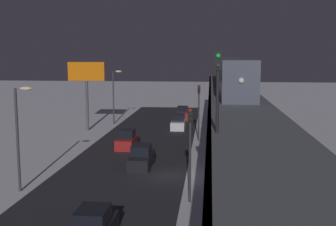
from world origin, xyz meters
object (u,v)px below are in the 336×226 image
(sedan_red, at_px, (127,140))
(subway_train, at_px, (230,72))
(rail_signal, at_px, (218,78))
(traffic_light_near, at_px, (190,141))
(sedan_white_2, at_px, (178,123))
(traffic_light_mid, at_px, (199,104))
(sedan_red_2, at_px, (183,114))
(sedan_black, at_px, (141,158))
(commercial_billboard, at_px, (86,78))

(sedan_red, bearing_deg, subway_train, -145.49)
(rail_signal, relative_size, traffic_light_near, 0.62)
(subway_train, relative_size, traffic_light_near, 5.76)
(rail_signal, xyz_separation_m, sedan_white_2, (4.53, -34.68, -7.95))
(rail_signal, xyz_separation_m, traffic_light_mid, (1.63, -27.17, -4.55))
(traffic_light_near, distance_m, traffic_light_mid, 20.55)
(sedan_red_2, bearing_deg, traffic_light_near, -85.47)
(sedan_black, relative_size, sedan_red_2, 1.06)
(traffic_light_mid, bearing_deg, sedan_black, 68.53)
(commercial_billboard, bearing_deg, subway_train, 173.78)
(sedan_white_2, relative_size, sedan_red, 1.05)
(rail_signal, xyz_separation_m, sedan_red, (9.13, -22.62, -7.95))
(subway_train, relative_size, commercial_billboard, 4.14)
(sedan_white_2, distance_m, traffic_light_near, 28.42)
(sedan_red, xyz_separation_m, sedan_red_2, (-4.60, -20.59, -0.00))
(sedan_red_2, height_order, commercial_billboard, commercial_billboard)
(sedan_white_2, bearing_deg, traffic_light_near, -84.10)
(sedan_red_2, relative_size, traffic_light_near, 0.68)
(sedan_white_2, relative_size, traffic_light_mid, 0.67)
(subway_train, xyz_separation_m, sedan_red, (11.12, 7.65, -7.00))
(rail_signal, height_order, traffic_light_mid, rail_signal)
(sedan_white_2, bearing_deg, traffic_light_mid, -68.90)
(subway_train, bearing_deg, rail_signal, 86.23)
(sedan_white_2, height_order, sedan_red_2, same)
(sedan_white_2, relative_size, sedan_red_2, 0.98)
(traffic_light_mid, xyz_separation_m, commercial_billboard, (14.62, -5.09, 2.63))
(rail_signal, bearing_deg, subway_train, -93.77)
(sedan_black, bearing_deg, sedan_white_2, 84.72)
(sedan_red_2, height_order, traffic_light_mid, traffic_light_mid)
(subway_train, height_order, commercial_billboard, subway_train)
(sedan_black, height_order, sedan_white_2, same)
(subway_train, height_order, traffic_light_mid, subway_train)
(commercial_billboard, bearing_deg, sedan_white_2, -168.30)
(sedan_black, relative_size, traffic_light_near, 0.72)
(subway_train, xyz_separation_m, sedan_black, (8.32, 15.05, -7.01))
(rail_signal, distance_m, traffic_light_mid, 27.59)
(rail_signal, height_order, sedan_black, rail_signal)
(subway_train, distance_m, sedan_black, 18.57)
(rail_signal, height_order, sedan_white_2, rail_signal)
(traffic_light_near, height_order, commercial_billboard, commercial_billboard)
(subway_train, height_order, rail_signal, rail_signal)
(rail_signal, xyz_separation_m, commercial_billboard, (16.26, -32.26, -1.92))
(sedan_red_2, bearing_deg, sedan_red, -102.59)
(sedan_white_2, bearing_deg, commercial_billboard, -168.30)
(sedan_red, height_order, commercial_billboard, commercial_billboard)
(sedan_black, relative_size, commercial_billboard, 0.52)
(traffic_light_near, xyz_separation_m, traffic_light_mid, (0.00, -20.55, 0.00))
(traffic_light_mid, bearing_deg, sedan_red_2, -79.75)
(sedan_black, relative_size, traffic_light_mid, 0.72)
(sedan_white_2, distance_m, sedan_red, 12.91)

